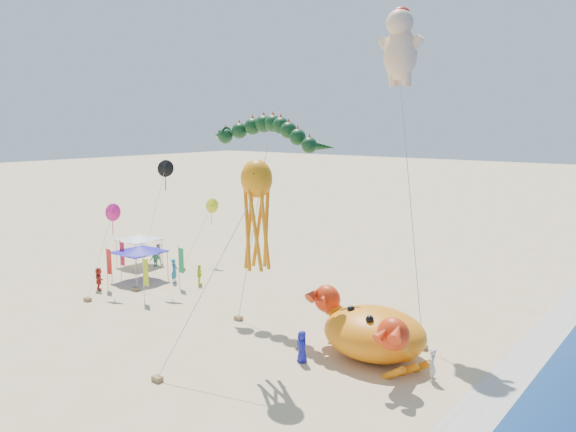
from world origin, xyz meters
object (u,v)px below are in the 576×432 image
Objects in this scene: crab_inflatable at (373,332)px; canopy_white at (139,237)px; dragon_kite at (266,137)px; cherub_kite at (400,45)px; octopus_kite at (256,207)px; canopy_blue at (139,249)px.

canopy_white is (-25.97, 4.82, 0.98)m from crab_inflatable.
crab_inflatable is at bearing -15.19° from dragon_kite.
crab_inflatable is 0.61× the size of dragon_kite.
crab_inflatable is 13.95m from dragon_kite.
cherub_kite is (7.01, 4.24, 5.48)m from dragon_kite.
dragon_kite is 8.84m from octopus_kite.
octopus_kite is 19.35m from canopy_blue.
canopy_white is at bearing 172.25° from dragon_kite.
canopy_blue is (-19.63, -4.91, -14.41)m from cherub_kite.
octopus_kite is at bearing -138.62° from crab_inflatable.
dragon_kite reaches higher than octopus_kite.
dragon_kite reaches higher than crab_inflatable.
cherub_kite is 5.77× the size of canopy_white.
cherub_kite is (-2.46, 6.81, 15.39)m from crab_inflatable.
canopy_white is at bearing 157.60° from octopus_kite.
cherub_kite is at bearing 79.06° from octopus_kite.
canopy_blue is 4.86m from canopy_white.
dragon_kite is 0.65× the size of cherub_kite.
canopy_white is (-3.88, 2.92, -0.00)m from canopy_blue.
octopus_kite is (4.92, -6.58, -3.25)m from dragon_kite.
cherub_kite reaches higher than octopus_kite.
dragon_kite is 3.41× the size of canopy_blue.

